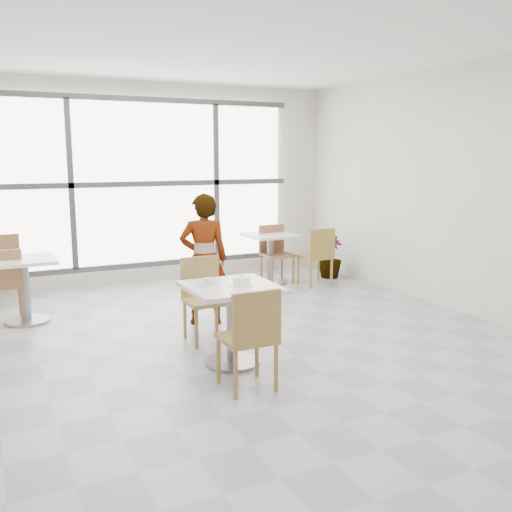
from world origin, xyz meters
name	(u,v)px	position (x,y,z in m)	size (l,w,h in m)	color
floor	(243,349)	(0.00, 0.00, 0.00)	(7.00, 7.00, 0.00)	#9E9EA5
ceiling	(242,35)	(0.00, 0.00, 3.00)	(7.00, 7.00, 0.00)	white
wall_back	(146,184)	(0.00, 3.50, 1.50)	(6.00, 6.00, 0.00)	silver
wall_right	(473,191)	(3.00, 0.00, 1.50)	(7.00, 7.00, 0.00)	silver
window	(147,184)	(0.00, 3.44, 1.50)	(4.60, 0.07, 2.52)	white
main_table	(232,309)	(-0.25, -0.31, 0.52)	(0.80, 0.80, 0.75)	silver
chair_near	(251,333)	(-0.36, -0.95, 0.50)	(0.42, 0.42, 0.87)	olive
chair_far	(204,293)	(-0.23, 0.48, 0.50)	(0.42, 0.42, 0.87)	#A07E48
oatmeal_bowl	(241,280)	(-0.17, -0.34, 0.79)	(0.21, 0.21, 0.09)	white
coffee_cup	(208,282)	(-0.44, -0.22, 0.78)	(0.16, 0.13, 0.07)	white
person	(204,259)	(-0.02, 1.03, 0.75)	(0.55, 0.36, 1.50)	black
bg_table_left	(25,281)	(-1.87, 1.97, 0.49)	(0.70, 0.70, 0.75)	white
bg_table_right	(270,251)	(1.63, 2.57, 0.49)	(0.70, 0.70, 0.75)	silver
bg_chair_left_near	(3,280)	(-2.10, 2.05, 0.50)	(0.42, 0.42, 0.87)	#96663E
bg_chair_left_far	(4,263)	(-2.04, 3.22, 0.50)	(0.42, 0.42, 0.87)	#916240
bg_chair_right_near	(318,253)	(2.16, 2.06, 0.50)	(0.42, 0.42, 0.87)	olive
bg_chair_right_far	(275,250)	(1.72, 2.60, 0.50)	(0.42, 0.42, 0.87)	brown
plant_right	(330,256)	(2.65, 2.50, 0.34)	(0.39, 0.39, 0.69)	#4C7C45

